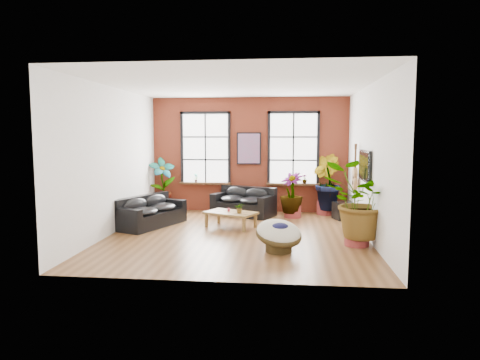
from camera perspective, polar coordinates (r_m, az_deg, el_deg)
The scene contains 19 objects.
room at distance 10.08m, azimuth -0.27°, elevation 2.54°, with size 6.04×6.54×3.54m.
sofa_back at distance 12.64m, azimuth 0.55°, elevation -3.02°, with size 2.00×1.52×0.83m.
sofa_left at distance 11.40m, azimuth -11.92°, elevation -4.24°, with size 1.52×2.14×0.78m.
coffee_table at distance 10.95m, azimuth -1.24°, elevation -4.51°, with size 1.45×1.18×0.49m.
papasan_chair at distance 8.74m, azimuth 5.19°, elevation -7.21°, with size 1.24×1.24×0.70m.
poster at distance 13.09m, azimuth 1.19°, elevation 4.23°, with size 0.74×0.06×0.98m.
tv_wall_unit at distance 10.64m, azimuth 15.91°, elevation 1.39°, with size 0.13×1.86×1.20m.
media_box at distance 12.38m, azimuth 13.82°, elevation -3.99°, with size 0.72×0.66×0.49m.
pot_back_left at distance 13.36m, azimuth -10.35°, elevation -3.37°, with size 0.72×0.72×0.41m.
pot_back_right at distance 13.03m, azimuth 11.40°, elevation -3.64°, with size 0.73×0.73×0.40m.
pot_right_wall at distance 9.55m, azimuth 15.30°, elevation -7.31°, with size 0.68×0.68×0.38m.
pot_mid at distance 12.40m, azimuth 7.02°, elevation -4.16°, with size 0.64×0.64×0.36m.
floor_plant_back_left at distance 13.29m, azimuth -10.30°, elevation -0.32°, with size 0.81×0.55×1.53m, color #103F1A.
floor_plant_back_right at distance 12.91m, azimuth 11.40°, elevation -0.23°, with size 0.91×0.74×1.66m, color #103F1A.
floor_plant_right_wall at distance 9.38m, azimuth 15.49°, elevation -2.69°, with size 1.46×1.27×1.63m, color #103F1A.
floor_plant_mid at distance 12.28m, azimuth 6.88°, elevation -1.71°, with size 0.65×0.65×1.16m, color #103F1A.
table_plant at distance 10.75m, azimuth -0.05°, elevation -3.76°, with size 0.23×0.20×0.25m, color #103F1A.
sill_plant_left at distance 13.34m, azimuth -5.92°, elevation 0.29°, with size 0.14×0.10×0.27m, color #103F1A.
sill_plant_right at distance 13.07m, azimuth 8.61°, elevation 0.13°, with size 0.15×0.15×0.27m, color #103F1A.
Camera 1 is at (1.10, -9.85, 2.35)m, focal length 32.00 mm.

